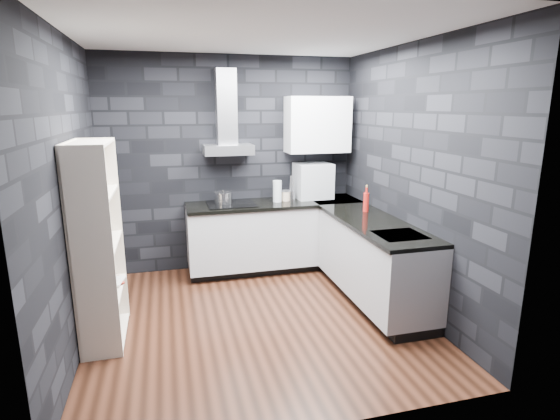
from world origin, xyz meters
name	(u,v)px	position (x,y,z in m)	size (l,w,h in m)	color
ground	(258,319)	(0.00, 0.00, 0.00)	(3.20, 3.20, 0.00)	#402014
ceiling	(254,32)	(0.00, 0.00, 2.70)	(3.20, 3.20, 0.00)	silver
wall_back	(230,165)	(0.00, 1.62, 1.35)	(3.20, 0.05, 2.70)	black
wall_front	(312,235)	(0.00, -1.62, 1.35)	(3.20, 0.05, 2.70)	black
wall_left	(67,196)	(-1.62, 0.00, 1.35)	(0.05, 3.20, 2.70)	black
wall_right	(411,179)	(1.62, 0.00, 1.35)	(0.05, 3.20, 2.70)	black
toekick_back	(274,264)	(0.50, 1.34, 0.05)	(2.18, 0.50, 0.10)	black
toekick_right	(375,296)	(1.34, 0.10, 0.05)	(0.50, 1.78, 0.10)	black
counter_back_cab	(275,234)	(0.50, 1.30, 0.48)	(2.20, 0.60, 0.76)	#BABABF
counter_right_cab	(374,259)	(1.30, 0.10, 0.48)	(0.60, 1.80, 0.76)	#BABABF
counter_back_top	(275,204)	(0.50, 1.29, 0.88)	(2.20, 0.62, 0.04)	black
counter_right_top	(375,223)	(1.29, 0.10, 0.88)	(0.62, 1.80, 0.04)	black
counter_corner_top	(333,200)	(1.30, 1.30, 0.88)	(0.62, 0.62, 0.04)	black
hood_body	(228,150)	(-0.05, 1.43, 1.56)	(0.60, 0.34, 0.12)	#B5B4B9
hood_chimney	(226,107)	(-0.05, 1.50, 2.07)	(0.24, 0.20, 0.90)	#B5B4B9
upper_cabinet	(317,125)	(1.10, 1.43, 1.85)	(0.80, 0.35, 0.70)	white
cooktop	(231,204)	(-0.05, 1.30, 0.91)	(0.58, 0.50, 0.01)	black
sink_rim	(400,235)	(1.30, -0.40, 0.89)	(0.44, 0.40, 0.01)	#B5B4B9
pot	(223,198)	(-0.14, 1.33, 0.98)	(0.21, 0.21, 0.13)	#B5B5BA
glass_vase	(277,191)	(0.54, 1.30, 1.03)	(0.11, 0.11, 0.27)	silver
storage_jar	(286,196)	(0.66, 1.33, 0.96)	(0.10, 0.10, 0.12)	beige
utensil_crock	(291,196)	(0.73, 1.33, 0.96)	(0.09, 0.09, 0.12)	#B5B5BA
appliance_garage	(313,181)	(1.05, 1.41, 1.12)	(0.46, 0.36, 0.46)	#B7BCC0
red_bottle	(366,202)	(1.39, 0.53, 1.01)	(0.06, 0.06, 0.22)	#AA1913
bookshelf	(98,244)	(-1.42, 0.02, 0.90)	(0.34, 0.80, 1.80)	silver
fruit_bowl	(97,243)	(-1.42, -0.07, 0.94)	(0.21, 0.21, 0.05)	white
book_red	(103,273)	(-1.43, 0.15, 0.57)	(0.16, 0.02, 0.22)	maroon
book_second	(103,270)	(-1.43, 0.17, 0.59)	(0.18, 0.02, 0.24)	#B2B2B2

